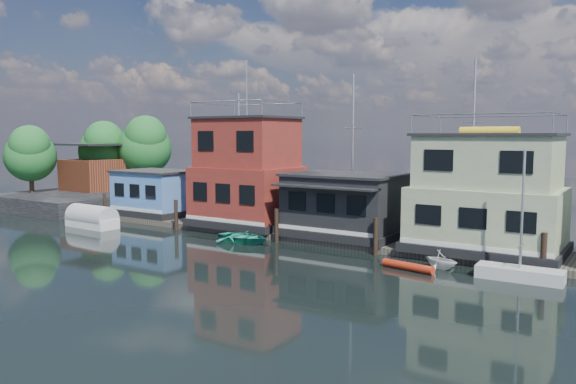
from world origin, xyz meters
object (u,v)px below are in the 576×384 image
Objects in this scene: houseboat_red at (247,174)px; dinghy_white at (441,259)px; dinghy_teal at (243,237)px; day_sailer at (520,272)px; tarp_runabout at (92,219)px; houseboat_dark at (345,205)px; red_kayak at (408,266)px; houseboat_green at (487,196)px; houseboat_blue at (156,193)px.

houseboat_red is 6.13× the size of dinghy_white.
dinghy_white is at bearing -89.16° from dinghy_teal.
day_sailer is at bearing -74.90° from dinghy_white.
tarp_runabout reaches higher than dinghy_teal.
houseboat_red reaches higher than day_sailer.
tarp_runabout is (-18.48, -5.60, -1.75)m from houseboat_dark.
red_kayak is at bearing 149.78° from dinghy_white.
houseboat_red is 3.23× the size of dinghy_teal.
houseboat_green is 1.86× the size of tarp_runabout.
dinghy_teal is (-11.64, 1.15, 0.17)m from red_kayak.
tarp_runabout is (-0.98, -5.62, -1.53)m from houseboat_blue.
day_sailer reaches higher than houseboat_dark.
houseboat_red is at bearing 92.47° from dinghy_white.
dinghy_teal is at bearing -175.18° from red_kayak.
dinghy_teal is at bearing -18.61° from houseboat_blue.
houseboat_red reaches higher than dinghy_teal.
houseboat_dark reaches higher than houseboat_blue.
houseboat_red reaches higher than red_kayak.
houseboat_blue reaches higher than red_kayak.
houseboat_dark is at bearing -0.06° from houseboat_blue.
dinghy_teal is at bearing 107.28° from dinghy_white.
tarp_runabout is 2.33× the size of dinghy_white.
houseboat_red is 15.89m from red_kayak.
tarp_runabout is 30.21m from day_sailer.
houseboat_red reaches higher than houseboat_blue.
houseboat_green is 15.10m from dinghy_teal.
dinghy_white is at bearing -9.16° from houseboat_blue.
houseboat_red reaches higher than dinghy_white.
houseboat_blue is 1.42× the size of tarp_runabout.
houseboat_red is at bearing 179.86° from houseboat_dark.
tarp_runabout is (-27.48, -5.62, -2.88)m from houseboat_green.
houseboat_green reaches higher than red_kayak.
houseboat_blue is 0.86× the size of houseboat_dark.
tarp_runabout is at bearing -163.14° from houseboat_dark.
houseboat_dark is (8.00, -0.02, -1.69)m from houseboat_red.
houseboat_dark is at bearing -50.88° from dinghy_teal.
tarp_runabout is at bearing -168.81° from red_kayak.
tarp_runabout is at bearing -168.44° from houseboat_green.
houseboat_red is 12.38m from tarp_runabout.
houseboat_dark is 3.82× the size of dinghy_white.
houseboat_dark is at bearing -179.88° from houseboat_green.
dinghy_teal is at bearing 8.84° from tarp_runabout.
houseboat_red is 6.25m from dinghy_teal.
red_kayak is 1.50× the size of dinghy_white.
red_kayak is 1.82m from dinghy_white.
day_sailer is (3.91, -0.13, -0.12)m from dinghy_white.
houseboat_dark is 1.64× the size of tarp_runabout.
dinghy_white reaches higher than dinghy_teal.
houseboat_blue is at bearing -180.00° from houseboat_red.
tarp_runabout is at bearing -178.63° from day_sailer.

